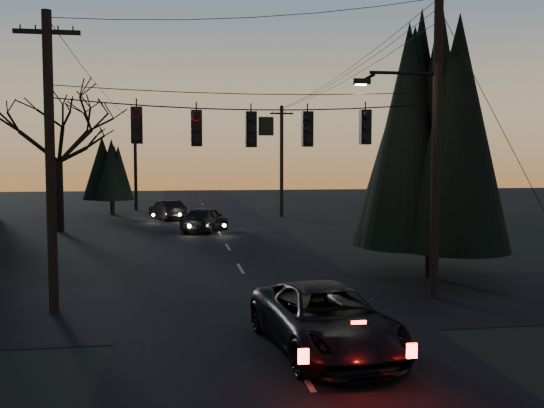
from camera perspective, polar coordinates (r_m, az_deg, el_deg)
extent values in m
cube|color=black|center=(28.29, -3.83, -4.68)|extent=(8.00, 120.00, 0.02)
cube|color=black|center=(18.54, -1.02, -9.39)|extent=(60.00, 7.00, 0.02)
cylinder|color=black|center=(18.07, -1.84, 9.71)|extent=(11.50, 0.04, 0.04)
cylinder|color=black|center=(23.09, 14.66, -4.83)|extent=(0.36, 0.36, 1.60)
cone|color=black|center=(22.82, 14.85, 5.73)|extent=(4.71, 4.71, 7.67)
cylinder|color=black|center=(38.85, -19.34, 0.63)|extent=(0.44, 0.44, 4.25)
cylinder|color=black|center=(50.06, -14.79, -0.05)|extent=(0.36, 0.36, 1.60)
cone|color=black|center=(49.94, -14.85, 3.48)|extent=(3.41, 3.41, 5.36)
imported|color=black|center=(14.02, 5.07, -10.81)|extent=(3.03, 5.52, 1.46)
imported|color=black|center=(36.99, -6.32, -1.42)|extent=(3.41, 4.89, 1.54)
imported|color=black|center=(44.92, -9.85, -0.57)|extent=(2.88, 4.52, 1.41)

